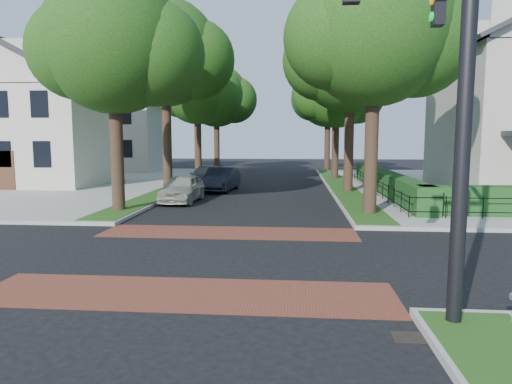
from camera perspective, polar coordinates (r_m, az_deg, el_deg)
ground at (r=13.17m, az=-5.42°, el=-7.95°), size 120.00×120.00×0.00m
crosswalk_far at (r=16.24m, az=-3.41°, el=-5.08°), size 9.00×2.20×0.01m
crosswalk_near at (r=10.17m, az=-8.69°, el=-12.47°), size 9.00×2.20×0.01m
storm_drain at (r=8.48m, az=18.92°, el=-16.80°), size 0.65×0.45×0.01m
grass_strip_ne at (r=31.94m, az=10.38°, el=0.97°), size 1.60×29.80×0.02m
grass_strip_nw at (r=32.71m, az=-8.81°, el=1.14°), size 1.60×29.80×0.02m
tree_right_near at (r=20.49m, az=14.81°, el=18.64°), size 7.75×6.67×10.66m
tree_right_mid at (r=28.36m, az=11.95°, el=16.08°), size 8.25×7.09×11.22m
tree_right_far at (r=37.07m, az=10.15°, el=12.21°), size 7.25×6.23×9.74m
tree_right_back at (r=46.05m, az=9.11°, el=11.61°), size 7.50×6.45×10.20m
tree_left_near at (r=21.56m, az=-16.92°, el=16.99°), size 7.50×6.45×10.20m
tree_left_mid at (r=29.25m, az=-10.94°, el=16.53°), size 8.00×6.88×11.48m
tree_left_far at (r=37.73m, az=-7.14°, el=12.49°), size 7.00×6.02×9.86m
tree_left_back at (r=46.58m, az=-4.80°, el=11.79°), size 7.75×6.66×10.44m
hedge_main_road at (r=28.18m, az=15.87°, el=1.26°), size 1.00×18.00×1.20m
fence_main_road at (r=28.05m, az=14.25°, el=0.98°), size 0.06×18.00×0.90m
house_left_near at (r=35.37m, az=-25.70°, el=8.89°), size 10.00×9.00×10.14m
house_left_far at (r=47.97m, az=-17.14°, el=8.53°), size 10.00×9.00×10.14m
traffic_signal at (r=8.63m, az=23.11°, el=15.33°), size 2.17×2.00×8.00m
parked_car_front at (r=24.06m, az=-9.21°, el=0.47°), size 1.81×4.30×1.45m
parked_car_middle at (r=28.82m, az=-4.37°, el=1.61°), size 1.97×4.66×1.50m
parked_car_rear at (r=30.80m, az=-6.23°, el=1.87°), size 2.25×5.05×1.44m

